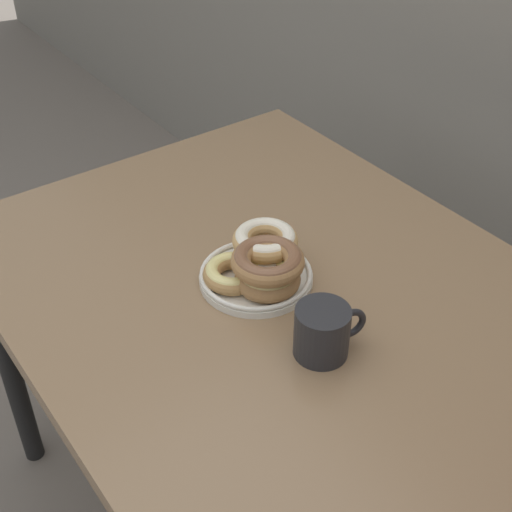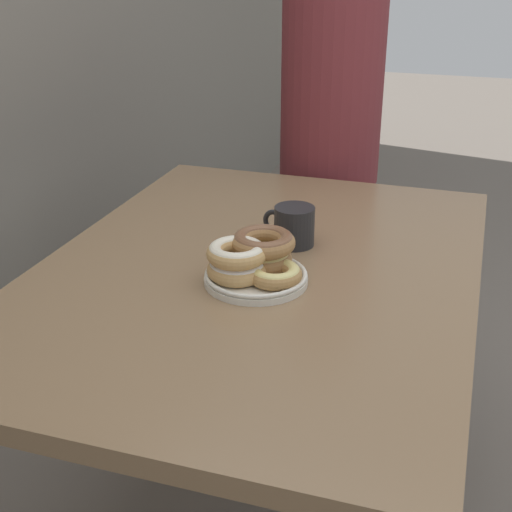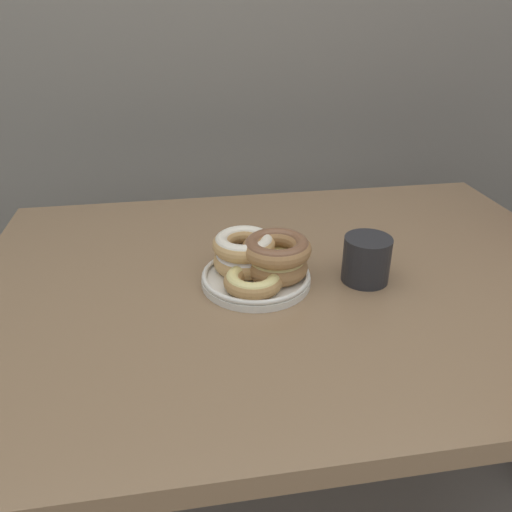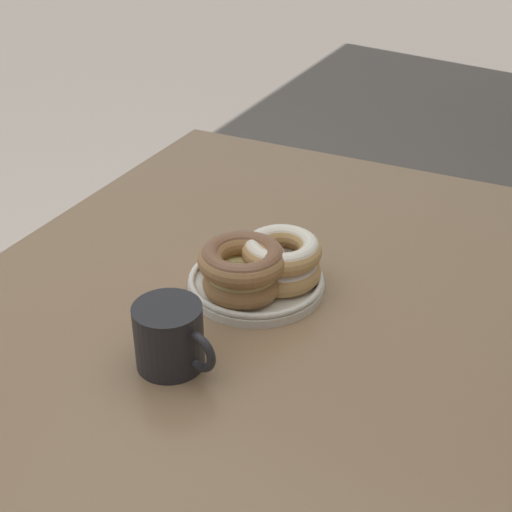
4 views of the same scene
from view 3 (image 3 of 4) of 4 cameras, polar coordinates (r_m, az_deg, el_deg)
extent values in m
cube|color=#846647|center=(1.03, 4.11, -3.07)|extent=(1.29, 0.93, 0.04)
cylinder|color=black|center=(1.60, -21.02, -9.00)|extent=(0.05, 0.05, 0.72)
cylinder|color=black|center=(1.75, 19.56, -5.32)|extent=(0.05, 0.05, 0.72)
cylinder|color=silver|center=(0.99, 0.00, -2.72)|extent=(0.22, 0.22, 0.01)
torus|color=silver|center=(0.98, 0.00, -2.12)|extent=(0.21, 0.21, 0.01)
torus|color=#9E7042|center=(0.98, 2.38, -1.20)|extent=(0.17, 0.17, 0.04)
torus|color=#E0D17F|center=(0.97, 2.39, -0.83)|extent=(0.16, 0.16, 0.03)
torus|color=tan|center=(1.00, -1.34, -0.54)|extent=(0.14, 0.14, 0.04)
torus|color=white|center=(1.00, -1.35, -0.21)|extent=(0.14, 0.14, 0.03)
torus|color=#B2844C|center=(0.94, -0.33, -2.88)|extent=(0.15, 0.15, 0.03)
torus|color=#E0D17F|center=(0.93, -0.34, -2.57)|extent=(0.14, 0.14, 0.03)
torus|color=#9E7042|center=(0.96, 2.39, 0.85)|extent=(0.16, 0.16, 0.04)
torus|color=brown|center=(0.96, 2.40, 1.20)|extent=(0.15, 0.15, 0.03)
torus|color=tan|center=(0.99, -1.40, 1.33)|extent=(0.14, 0.14, 0.04)
torus|color=silver|center=(0.98, -1.41, 1.65)|extent=(0.13, 0.13, 0.03)
cylinder|color=#232326|center=(1.00, 12.51, -0.37)|extent=(0.09, 0.09, 0.09)
cylinder|color=#382114|center=(0.99, 12.75, 1.69)|extent=(0.08, 0.08, 0.00)
torus|color=#232326|center=(1.05, 12.16, 0.98)|extent=(0.03, 0.06, 0.06)
camera|label=1|loc=(1.07, 79.45, 27.04)|focal=50.00mm
camera|label=2|loc=(1.21, -82.83, 11.69)|focal=50.00mm
camera|label=4|loc=(1.60, 32.97, 28.10)|focal=50.00mm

